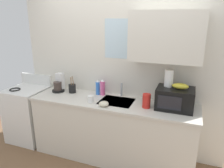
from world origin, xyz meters
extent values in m
cube|color=silver|center=(0.00, 0.35, 1.25)|extent=(3.10, 0.10, 2.50)
cube|color=silver|center=(0.66, 0.14, 1.79)|extent=(0.89, 0.32, 0.62)
cube|color=silver|center=(0.06, 0.31, 1.73)|extent=(0.56, 0.02, 0.55)
cube|color=silver|center=(0.00, 0.00, 0.43)|extent=(2.30, 0.60, 0.86)
cube|color=beige|center=(0.00, 0.00, 0.88)|extent=(2.33, 0.63, 0.03)
cube|color=#9EA0A5|center=(0.06, 0.02, 0.83)|extent=(0.46, 0.38, 0.14)
cylinder|color=#B2B5BA|center=(0.06, 0.24, 1.00)|extent=(0.03, 0.03, 0.20)
cube|color=white|center=(-1.51, 0.00, 0.45)|extent=(0.60, 0.60, 0.90)
torus|color=black|center=(-1.63, -0.10, 0.91)|extent=(0.17, 0.17, 0.02)
cube|color=white|center=(-1.51, 0.28, 0.99)|extent=(0.60, 0.04, 0.18)
cube|color=black|center=(0.83, 0.05, 1.04)|extent=(0.46, 0.34, 0.27)
cube|color=black|center=(0.78, -0.12, 1.04)|extent=(0.28, 0.01, 0.17)
ellipsoid|color=gold|center=(0.88, 0.05, 1.20)|extent=(0.20, 0.11, 0.07)
cylinder|color=white|center=(0.73, 0.10, 1.28)|extent=(0.11, 0.11, 0.22)
cylinder|color=black|center=(-0.93, 0.08, 0.92)|extent=(0.19, 0.19, 0.03)
cylinder|color=#3F332D|center=(-0.93, 0.07, 1.00)|extent=(0.12, 0.12, 0.13)
cube|color=silver|center=(-0.93, 0.15, 1.05)|extent=(0.11, 0.09, 0.26)
cylinder|color=#E55999|center=(-0.22, 0.19, 1.01)|extent=(0.07, 0.07, 0.21)
cone|color=white|center=(-0.22, 0.19, 1.13)|extent=(0.05, 0.05, 0.04)
cylinder|color=blue|center=(-0.30, 0.18, 1.00)|extent=(0.06, 0.06, 0.20)
cone|color=white|center=(-0.30, 0.18, 1.11)|extent=(0.04, 0.04, 0.04)
cylinder|color=red|center=(0.49, -0.05, 0.99)|extent=(0.10, 0.10, 0.18)
cylinder|color=white|center=(-0.26, -0.14, 0.95)|extent=(0.08, 0.08, 0.09)
cylinder|color=black|center=(-0.70, 0.12, 0.97)|extent=(0.11, 0.11, 0.13)
cylinder|color=olive|center=(-0.72, 0.12, 1.04)|extent=(0.03, 0.03, 0.21)
cylinder|color=olive|center=(-0.68, 0.13, 1.05)|extent=(0.03, 0.03, 0.23)
cylinder|color=olive|center=(-0.70, 0.10, 1.04)|extent=(0.01, 0.03, 0.21)
ellipsoid|color=beige|center=(-0.04, -0.20, 0.93)|extent=(0.13, 0.13, 0.06)
camera|label=1|loc=(0.97, -2.58, 2.01)|focal=34.10mm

